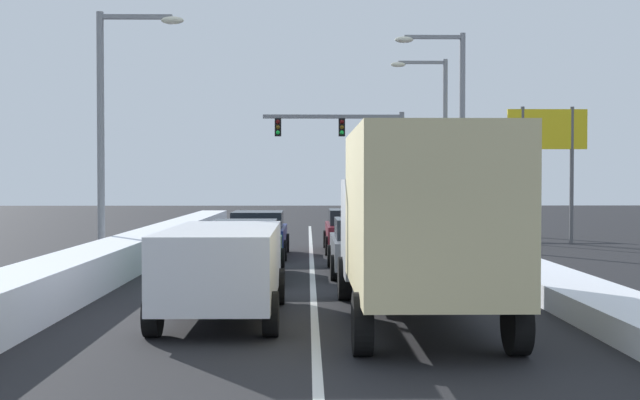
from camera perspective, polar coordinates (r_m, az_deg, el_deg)
ground_plane at (r=21.17m, az=-0.55°, el=-5.48°), size 120.00×120.00×0.00m
lane_stripe_between_right_lane_and_center_lane at (r=24.73m, az=-0.60°, el=-4.48°), size 0.14×39.34×0.01m
snow_bank_right_shoulder at (r=25.29m, az=11.52°, el=-3.86°), size 1.57×39.34×0.47m
snow_bank_left_shoulder at (r=25.22m, az=-12.75°, el=-3.40°), size 1.36×39.34×0.88m
box_truck_right_lane_nearest at (r=14.02m, az=6.95°, el=-1.21°), size 2.53×7.20×3.36m
sedan_gray_right_lane_second at (r=21.77m, az=3.27°, el=-3.28°), size 2.00×4.50×1.51m
sedan_maroon_right_lane_third at (r=28.53m, az=2.31°, el=-2.17°), size 2.00×4.50×1.51m
suv_white_center_lane_nearest at (r=14.74m, az=-6.96°, el=-4.53°), size 2.16×4.90×1.67m
sedan_green_center_lane_second at (r=20.67m, az=-5.45°, el=-3.53°), size 2.00×4.50×1.51m
sedan_navy_center_lane_third at (r=26.72m, az=-4.45°, el=-2.41°), size 2.00×4.50×1.51m
traffic_light_gantry at (r=42.60m, az=2.74°, el=4.03°), size 7.54×0.47×6.20m
street_lamp_right_near at (r=30.54m, az=9.46°, el=5.70°), size 2.66×0.36×8.08m
street_lamp_right_mid at (r=37.68m, az=8.39°, el=4.98°), size 2.66×0.36×8.19m
street_lamp_left_mid at (r=25.25m, az=-14.58°, el=6.10°), size 2.66×0.36×7.67m
roadside_sign_right at (r=33.30m, az=15.93°, el=3.89°), size 3.20×0.16×5.50m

